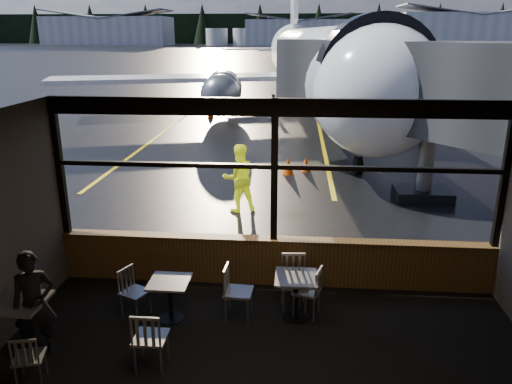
# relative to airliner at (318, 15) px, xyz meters

# --- Properties ---
(ground_plane) EXTENTS (520.00, 520.00, 0.00)m
(ground_plane) POSITION_rel_airliner_xyz_m (-1.33, 100.24, -5.42)
(ground_plane) COLOR black
(ground_plane) RESTS_ON ground
(ceiling) EXTENTS (8.00, 6.00, 0.04)m
(ceiling) POSITION_rel_airliner_xyz_m (-1.33, -22.76, -1.92)
(ceiling) COLOR #38332D
(ceiling) RESTS_ON ground
(window_sill) EXTENTS (8.00, 0.28, 0.90)m
(window_sill) POSITION_rel_airliner_xyz_m (-1.33, -19.76, -4.97)
(window_sill) COLOR brown
(window_sill) RESTS_ON ground
(window_header) EXTENTS (8.00, 0.18, 0.30)m
(window_header) POSITION_rel_airliner_xyz_m (-1.33, -19.76, -2.07)
(window_header) COLOR black
(window_header) RESTS_ON ground
(mullion_left) EXTENTS (0.12, 0.12, 2.60)m
(mullion_left) POSITION_rel_airliner_xyz_m (-5.28, -19.76, -3.22)
(mullion_left) COLOR black
(mullion_left) RESTS_ON ground
(mullion_centre) EXTENTS (0.12, 0.12, 2.60)m
(mullion_centre) POSITION_rel_airliner_xyz_m (-1.33, -19.76, -3.22)
(mullion_centre) COLOR black
(mullion_centre) RESTS_ON ground
(mullion_right) EXTENTS (0.12, 0.12, 2.60)m
(mullion_right) POSITION_rel_airliner_xyz_m (2.62, -19.76, -3.22)
(mullion_right) COLOR black
(mullion_right) RESTS_ON ground
(window_transom) EXTENTS (8.00, 0.10, 0.08)m
(window_transom) POSITION_rel_airliner_xyz_m (-1.33, -19.76, -3.12)
(window_transom) COLOR black
(window_transom) RESTS_ON ground
(airliner) EXTENTS (32.84, 38.16, 10.84)m
(airliner) POSITION_rel_airliner_xyz_m (0.00, 0.00, 0.00)
(airliner) COLOR white
(airliner) RESTS_ON ground_plane
(jet_bridge) EXTENTS (9.31, 11.38, 4.97)m
(jet_bridge) POSITION_rel_airliner_xyz_m (2.27, -14.26, -2.94)
(jet_bridge) COLOR #2B2B2D
(jet_bridge) RESTS_ON ground_plane
(cafe_table_near) EXTENTS (0.69, 0.69, 0.76)m
(cafe_table_near) POSITION_rel_airliner_xyz_m (-0.90, -20.92, -5.04)
(cafe_table_near) COLOR gray
(cafe_table_near) RESTS_ON carpet_floor
(cafe_table_mid) EXTENTS (0.65, 0.65, 0.71)m
(cafe_table_mid) POSITION_rel_airliner_xyz_m (-2.96, -21.15, -5.06)
(cafe_table_mid) COLOR gray
(cafe_table_mid) RESTS_ON carpet_floor
(cafe_table_left) EXTENTS (0.76, 0.76, 0.83)m
(cafe_table_left) POSITION_rel_airliner_xyz_m (-4.93, -22.17, -5.00)
(cafe_table_left) COLOR gray
(cafe_table_left) RESTS_ON carpet_floor
(chair_near_e) EXTENTS (0.60, 0.60, 0.89)m
(chair_near_e) POSITION_rel_airliner_xyz_m (-0.71, -20.83, -4.98)
(chair_near_e) COLOR #BAB5A8
(chair_near_e) RESTS_ON carpet_floor
(chair_near_w) EXTENTS (0.54, 0.54, 0.94)m
(chair_near_w) POSITION_rel_airliner_xyz_m (-1.84, -21.01, -4.95)
(chair_near_w) COLOR beige
(chair_near_w) RESTS_ON carpet_floor
(chair_near_n) EXTENTS (0.57, 0.57, 0.97)m
(chair_near_n) POSITION_rel_airliner_xyz_m (-0.93, -20.65, -4.94)
(chair_near_n) COLOR beige
(chair_near_n) RESTS_ON carpet_floor
(chair_mid_s) EXTENTS (0.52, 0.52, 0.95)m
(chair_mid_s) POSITION_rel_airliner_xyz_m (-2.92, -22.40, -4.94)
(chair_mid_s) COLOR #B6B1A4
(chair_mid_s) RESTS_ON carpet_floor
(chair_mid_w) EXTENTS (0.62, 0.62, 0.85)m
(chair_mid_w) POSITION_rel_airliner_xyz_m (-3.57, -21.08, -5.00)
(chair_mid_w) COLOR #BBB6A9
(chair_mid_w) RESTS_ON carpet_floor
(chair_left_s) EXTENTS (0.53, 0.53, 0.80)m
(chair_left_s) POSITION_rel_airliner_xyz_m (-4.46, -22.86, -5.02)
(chair_left_s) COLOR #BAB5A8
(chair_left_s) RESTS_ON carpet_floor
(passenger) EXTENTS (0.71, 0.63, 1.63)m
(passenger) POSITION_rel_airliner_xyz_m (-4.68, -22.20, -4.61)
(passenger) COLOR black
(passenger) RESTS_ON carpet_floor
(ground_crew) EXTENTS (1.07, 0.97, 1.81)m
(ground_crew) POSITION_rel_airliner_xyz_m (-2.45, -15.73, -4.52)
(ground_crew) COLOR #BFF219
(ground_crew) RESTS_ON ground_plane
(cone_nose) EXTENTS (0.41, 0.41, 0.57)m
(cone_nose) POSITION_rel_airliner_xyz_m (-1.22, -12.01, -5.14)
(cone_nose) COLOR #F46307
(cone_nose) RESTS_ON ground_plane
(cone_wing) EXTENTS (0.37, 0.37, 0.51)m
(cone_wing) POSITION_rel_airliner_xyz_m (-5.77, -0.88, -5.17)
(cone_wing) COLOR #E94007
(cone_wing) RESTS_ON ground_plane
(hangar_left) EXTENTS (45.00, 18.00, 11.00)m
(hangar_left) POSITION_rel_airliner_xyz_m (-71.33, 160.24, 0.08)
(hangar_left) COLOR silver
(hangar_left) RESTS_ON ground_plane
(hangar_mid) EXTENTS (38.00, 15.00, 10.00)m
(hangar_mid) POSITION_rel_airliner_xyz_m (-1.33, 165.24, -0.42)
(hangar_mid) COLOR silver
(hangar_mid) RESTS_ON ground_plane
(hangar_right) EXTENTS (50.00, 20.00, 12.00)m
(hangar_right) POSITION_rel_airliner_xyz_m (58.67, 158.24, 0.58)
(hangar_right) COLOR silver
(hangar_right) RESTS_ON ground_plane
(fuel_tank_a) EXTENTS (8.00, 8.00, 6.00)m
(fuel_tank_a) POSITION_rel_airliner_xyz_m (-31.33, 162.24, -2.42)
(fuel_tank_a) COLOR silver
(fuel_tank_a) RESTS_ON ground_plane
(fuel_tank_b) EXTENTS (8.00, 8.00, 6.00)m
(fuel_tank_b) POSITION_rel_airliner_xyz_m (-21.33, 162.24, -2.42)
(fuel_tank_b) COLOR silver
(fuel_tank_b) RESTS_ON ground_plane
(fuel_tank_c) EXTENTS (8.00, 8.00, 6.00)m
(fuel_tank_c) POSITION_rel_airliner_xyz_m (-11.33, 162.24, -2.42)
(fuel_tank_c) COLOR silver
(fuel_tank_c) RESTS_ON ground_plane
(treeline) EXTENTS (360.00, 3.00, 12.00)m
(treeline) POSITION_rel_airliner_xyz_m (-1.33, 190.24, 0.58)
(treeline) COLOR black
(treeline) RESTS_ON ground_plane
(cone_extra) EXTENTS (0.35, 0.35, 0.49)m
(cone_extra) POSITION_rel_airliner_xyz_m (-0.62, -11.58, -5.18)
(cone_extra) COLOR #EB5B07
(cone_extra) RESTS_ON ground_plane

